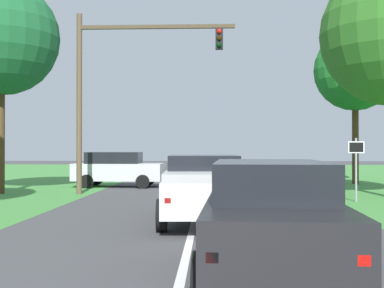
{
  "coord_description": "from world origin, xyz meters",
  "views": [
    {
      "loc": [
        0.48,
        -2.84,
        2.05
      ],
      "look_at": [
        -0.32,
        17.57,
        2.17
      ],
      "focal_mm": 46.99,
      "sensor_mm": 36.0,
      "label": 1
    }
  ],
  "objects_px": {
    "pickup_truck_lead": "(203,187)",
    "keep_moving_sign": "(356,161)",
    "red_suv_near": "(271,215)",
    "traffic_light": "(119,76)",
    "extra_tree_2": "(355,70)",
    "extra_tree_1": "(1,38)",
    "crossing_suv_far": "(117,169)"
  },
  "relations": [
    {
      "from": "pickup_truck_lead",
      "to": "keep_moving_sign",
      "type": "bearing_deg",
      "value": 43.54
    },
    {
      "from": "pickup_truck_lead",
      "to": "extra_tree_1",
      "type": "xyz_separation_m",
      "value": [
        -9.01,
        7.95,
        5.89
      ]
    },
    {
      "from": "crossing_suv_far",
      "to": "extra_tree_2",
      "type": "xyz_separation_m",
      "value": [
        12.84,
        2.64,
        5.39
      ]
    },
    {
      "from": "pickup_truck_lead",
      "to": "keep_moving_sign",
      "type": "distance_m",
      "value": 7.81
    },
    {
      "from": "crossing_suv_far",
      "to": "pickup_truck_lead",
      "type": "bearing_deg",
      "value": -68.89
    },
    {
      "from": "pickup_truck_lead",
      "to": "crossing_suv_far",
      "type": "height_order",
      "value": "pickup_truck_lead"
    },
    {
      "from": "keep_moving_sign",
      "to": "pickup_truck_lead",
      "type": "bearing_deg",
      "value": -136.46
    },
    {
      "from": "keep_moving_sign",
      "to": "extra_tree_2",
      "type": "xyz_separation_m",
      "value": [
        2.59,
        9.22,
        4.8
      ]
    },
    {
      "from": "red_suv_near",
      "to": "crossing_suv_far",
      "type": "relative_size",
      "value": 1.11
    },
    {
      "from": "traffic_light",
      "to": "extra_tree_1",
      "type": "relative_size",
      "value": 0.84
    },
    {
      "from": "pickup_truck_lead",
      "to": "extra_tree_2",
      "type": "relative_size",
      "value": 0.64
    },
    {
      "from": "keep_moving_sign",
      "to": "extra_tree_2",
      "type": "distance_m",
      "value": 10.71
    },
    {
      "from": "pickup_truck_lead",
      "to": "traffic_light",
      "type": "distance_m",
      "value": 9.81
    },
    {
      "from": "crossing_suv_far",
      "to": "keep_moving_sign",
      "type": "bearing_deg",
      "value": -32.66
    },
    {
      "from": "red_suv_near",
      "to": "pickup_truck_lead",
      "type": "bearing_deg",
      "value": 101.5
    },
    {
      "from": "red_suv_near",
      "to": "extra_tree_2",
      "type": "bearing_deg",
      "value": 70.77
    },
    {
      "from": "keep_moving_sign",
      "to": "extra_tree_2",
      "type": "bearing_deg",
      "value": 74.33
    },
    {
      "from": "red_suv_near",
      "to": "keep_moving_sign",
      "type": "bearing_deg",
      "value": 67.92
    },
    {
      "from": "pickup_truck_lead",
      "to": "keep_moving_sign",
      "type": "relative_size",
      "value": 2.32
    },
    {
      "from": "red_suv_near",
      "to": "traffic_light",
      "type": "relative_size",
      "value": 0.65
    },
    {
      "from": "crossing_suv_far",
      "to": "extra_tree_1",
      "type": "distance_m",
      "value": 8.37
    },
    {
      "from": "traffic_light",
      "to": "crossing_suv_far",
      "type": "distance_m",
      "value": 5.81
    },
    {
      "from": "red_suv_near",
      "to": "pickup_truck_lead",
      "type": "distance_m",
      "value": 5.81
    },
    {
      "from": "traffic_light",
      "to": "crossing_suv_far",
      "type": "height_order",
      "value": "traffic_light"
    },
    {
      "from": "pickup_truck_lead",
      "to": "extra_tree_1",
      "type": "bearing_deg",
      "value": 138.57
    },
    {
      "from": "red_suv_near",
      "to": "keep_moving_sign",
      "type": "relative_size",
      "value": 2.13
    },
    {
      "from": "pickup_truck_lead",
      "to": "traffic_light",
      "type": "height_order",
      "value": "traffic_light"
    },
    {
      "from": "pickup_truck_lead",
      "to": "extra_tree_2",
      "type": "height_order",
      "value": "extra_tree_2"
    },
    {
      "from": "pickup_truck_lead",
      "to": "extra_tree_2",
      "type": "distance_m",
      "value": 17.59
    },
    {
      "from": "keep_moving_sign",
      "to": "crossing_suv_far",
      "type": "relative_size",
      "value": 0.52
    },
    {
      "from": "keep_moving_sign",
      "to": "traffic_light",
      "type": "bearing_deg",
      "value": 164.4
    },
    {
      "from": "extra_tree_1",
      "to": "crossing_suv_far",
      "type": "bearing_deg",
      "value": 42.18
    }
  ]
}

